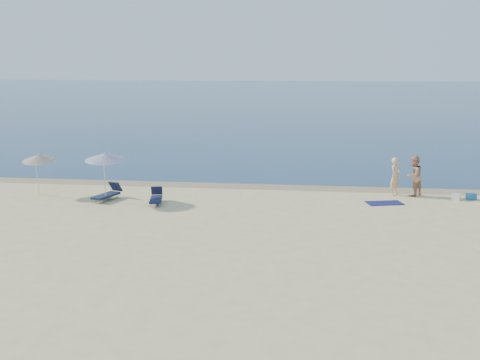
{
  "coord_description": "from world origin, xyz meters",
  "views": [
    {
      "loc": [
        0.07,
        -10.99,
        6.45
      ],
      "look_at": [
        -3.4,
        16.0,
        1.0
      ],
      "focal_mm": 45.0,
      "sensor_mm": 36.0,
      "label": 1
    }
  ],
  "objects_px": {
    "person_right": "(414,176)",
    "blue_cooler": "(471,197)",
    "umbrella_near": "(105,157)",
    "person_left": "(395,176)"
  },
  "relations": [
    {
      "from": "person_right",
      "to": "blue_cooler",
      "type": "xyz_separation_m",
      "value": [
        2.6,
        -0.5,
        -0.82
      ]
    },
    {
      "from": "blue_cooler",
      "to": "umbrella_near",
      "type": "relative_size",
      "value": 0.17
    },
    {
      "from": "blue_cooler",
      "to": "umbrella_near",
      "type": "xyz_separation_m",
      "value": [
        -16.86,
        -2.53,
        1.95
      ]
    },
    {
      "from": "person_left",
      "to": "umbrella_near",
      "type": "distance_m",
      "value": 13.81
    },
    {
      "from": "person_left",
      "to": "umbrella_near",
      "type": "xyz_separation_m",
      "value": [
        -13.41,
        -3.1,
        1.19
      ]
    },
    {
      "from": "person_left",
      "to": "blue_cooler",
      "type": "height_order",
      "value": "person_left"
    },
    {
      "from": "person_right",
      "to": "blue_cooler",
      "type": "bearing_deg",
      "value": 119.06
    },
    {
      "from": "person_left",
      "to": "umbrella_near",
      "type": "relative_size",
      "value": 0.76
    },
    {
      "from": "umbrella_near",
      "to": "blue_cooler",
      "type": "bearing_deg",
      "value": -7.58
    },
    {
      "from": "person_right",
      "to": "umbrella_near",
      "type": "height_order",
      "value": "umbrella_near"
    }
  ]
}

